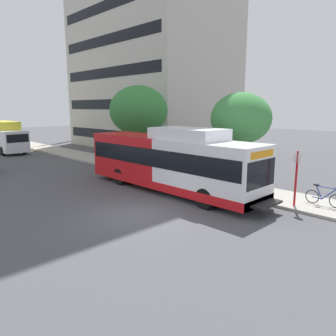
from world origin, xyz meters
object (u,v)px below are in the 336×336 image
Objects in this scene: box_truck_background at (5,136)px; bus_stop_sign_pole at (296,174)px; bicycle_parked at (324,197)px; transit_bus at (170,162)px; street_tree_near_stop at (241,119)px; street_tree_mid_block at (139,111)px.

bus_stop_sign_pole is at bearing -83.83° from box_truck_background.
transit_bus is at bearing 111.66° from bicycle_parked.
street_tree_near_stop is 9.68m from street_tree_mid_block.
bus_stop_sign_pole is 1.48× the size of bicycle_parked.
transit_bus is 2.24× the size of street_tree_near_stop.
street_tree_near_stop is at bearing -25.32° from transit_bus.
bus_stop_sign_pole is at bearing 135.52° from bicycle_parked.
street_tree_mid_block is at bearing 89.73° from street_tree_near_stop.
transit_bus is 8.05m from bicycle_parked.
transit_bus reaches higher than box_truck_background.
street_tree_near_stop reaches higher than bus_stop_sign_pole.
bicycle_parked is (2.94, -7.41, -1.14)m from transit_bus.
bicycle_parked is at bearing -68.34° from transit_bus.
box_truck_background is (-3.23, 29.88, 0.09)m from bus_stop_sign_pole.
box_truck_background reaches higher than bus_stop_sign_pole.
street_tree_mid_block is (2.16, 14.18, 2.81)m from bus_stop_sign_pole.
bus_stop_sign_pole reaches higher than bicycle_parked.
bus_stop_sign_pole is 1.77m from bicycle_parked.
street_tree_near_stop is 0.78× the size of box_truck_background.
bicycle_parked is 0.32× the size of street_tree_near_stop.
box_truck_background is at bearing 101.89° from street_tree_near_stop.
street_tree_near_stop reaches higher than box_truck_background.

